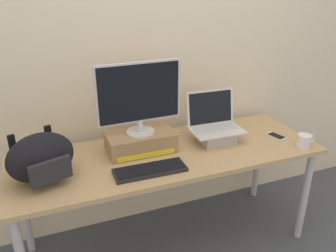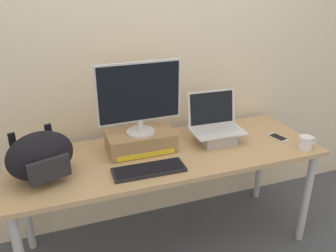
{
  "view_description": "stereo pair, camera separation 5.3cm",
  "coord_description": "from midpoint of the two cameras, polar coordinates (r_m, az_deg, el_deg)",
  "views": [
    {
      "loc": [
        -0.7,
        -1.8,
        1.75
      ],
      "look_at": [
        0.0,
        0.0,
        0.91
      ],
      "focal_mm": 36.7,
      "sensor_mm": 36.0,
      "label": 1
    },
    {
      "loc": [
        -0.65,
        -1.82,
        1.75
      ],
      "look_at": [
        0.0,
        0.0,
        0.91
      ],
      "focal_mm": 36.7,
      "sensor_mm": 36.0,
      "label": 2
    }
  ],
  "objects": [
    {
      "name": "external_keyboard",
      "position": [
        1.97,
        -3.78,
        -7.29
      ],
      "size": [
        0.42,
        0.15,
        0.02
      ],
      "rotation": [
        0.0,
        0.0,
        -0.02
      ],
      "color": "black",
      "rests_on": "desk"
    },
    {
      "name": "plush_toy",
      "position": [
        2.24,
        -22.1,
        -3.84
      ],
      "size": [
        0.11,
        0.11,
        0.11
      ],
      "color": "gold",
      "rests_on": "desk"
    },
    {
      "name": "desk",
      "position": [
        2.22,
        -0.69,
        -5.94
      ],
      "size": [
        1.95,
        0.68,
        0.73
      ],
      "color": "tan",
      "rests_on": "ground"
    },
    {
      "name": "back_wall",
      "position": [
        2.39,
        -4.56,
        12.51
      ],
      "size": [
        7.0,
        0.1,
        2.6
      ],
      "primitive_type": "cube",
      "color": "beige",
      "rests_on": "ground"
    },
    {
      "name": "open_laptop",
      "position": [
        2.33,
        7.17,
        -0.76
      ],
      "size": [
        0.35,
        0.26,
        0.33
      ],
      "rotation": [
        0.0,
        0.0,
        -0.03
      ],
      "color": "#ADADB2",
      "rests_on": "desk"
    },
    {
      "name": "toner_box_yellow",
      "position": [
        2.19,
        -5.24,
        -2.6
      ],
      "size": [
        0.43,
        0.24,
        0.12
      ],
      "color": "#9E7A51",
      "rests_on": "desk"
    },
    {
      "name": "coffee_mug",
      "position": [
        2.39,
        21.1,
        -2.33
      ],
      "size": [
        0.13,
        0.09,
        0.09
      ],
      "color": "silver",
      "rests_on": "desk"
    },
    {
      "name": "messenger_backpack",
      "position": [
        1.97,
        -21.08,
        -4.93
      ],
      "size": [
        0.41,
        0.34,
        0.27
      ],
      "rotation": [
        0.0,
        0.0,
        0.31
      ],
      "color": "black",
      "rests_on": "desk"
    },
    {
      "name": "cell_phone",
      "position": [
        2.49,
        16.97,
        -1.65
      ],
      "size": [
        0.1,
        0.15,
        0.01
      ],
      "rotation": [
        0.0,
        0.0,
        0.26
      ],
      "color": "silver",
      "rests_on": "desk"
    },
    {
      "name": "ground_plane",
      "position": [
        2.61,
        -0.61,
        -18.73
      ],
      "size": [
        20.0,
        20.0,
        0.0
      ],
      "primitive_type": "plane",
      "color": "#474C56"
    },
    {
      "name": "desktop_monitor",
      "position": [
        2.07,
        -5.53,
        4.85
      ],
      "size": [
        0.53,
        0.18,
        0.45
      ],
      "rotation": [
        0.0,
        0.0,
        0.03
      ],
      "color": "silver",
      "rests_on": "toner_box_yellow"
    }
  ]
}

